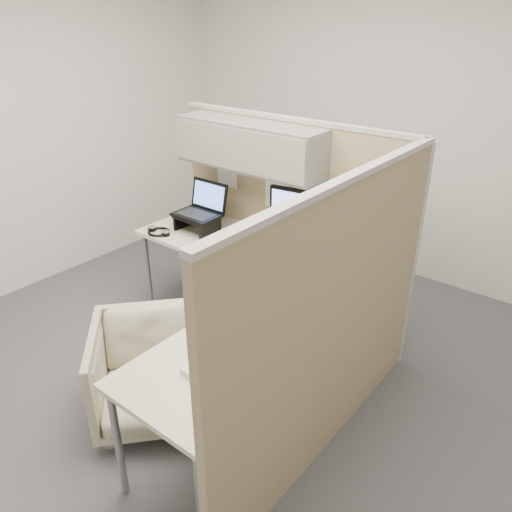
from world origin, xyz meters
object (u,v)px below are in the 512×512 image
Objects in this scene: monitor_left at (298,216)px; keyboard at (274,270)px; office_chair at (151,367)px; desk at (247,286)px.

monitor_left is 0.45m from keyboard.
monitor_left is at bearing 32.59° from office_chair.
office_chair is 1.42m from monitor_left.
office_chair is at bearing -107.27° from monitor_left.
keyboard is at bearing 71.14° from desk.
desk is at bearing -98.27° from monitor_left.
desk is at bearing -88.80° from keyboard.
office_chair is 1.00m from keyboard.
office_chair is (-0.20, -0.68, -0.34)m from desk.
monitor_left is 0.93× the size of keyboard.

